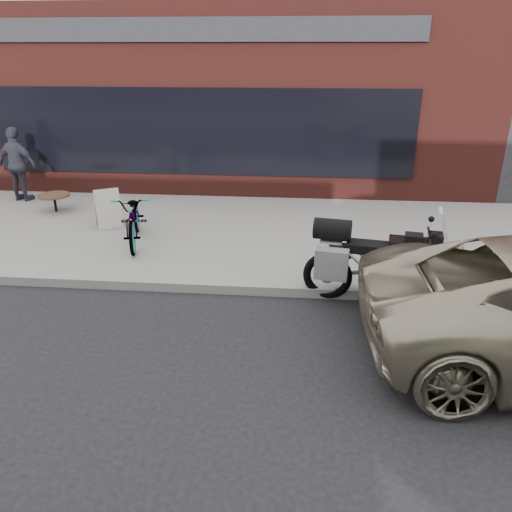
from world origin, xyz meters
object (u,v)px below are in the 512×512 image
object	(u,v)px
motorcycle	(375,263)
cafe_table	(54,196)
bicycle_front	(134,218)
cafe_patron_right	(18,164)
sandwich_sign	(108,208)

from	to	relation	value
motorcycle	cafe_table	distance (m)	7.41
bicycle_front	cafe_patron_right	world-z (taller)	cafe_patron_right
sandwich_sign	cafe_table	bearing A→B (deg)	120.02
bicycle_front	sandwich_sign	bearing A→B (deg)	119.08
cafe_table	cafe_patron_right	world-z (taller)	cafe_patron_right
cafe_table	cafe_patron_right	bearing A→B (deg)	145.94
motorcycle	sandwich_sign	world-z (taller)	motorcycle
motorcycle	cafe_patron_right	xyz separation A→B (m)	(-7.70, 4.31, 0.36)
motorcycle	bicycle_front	bearing A→B (deg)	166.54
motorcycle	bicycle_front	distance (m)	4.49
bicycle_front	sandwich_sign	distance (m)	1.22
cafe_patron_right	bicycle_front	bearing A→B (deg)	157.69
bicycle_front	sandwich_sign	world-z (taller)	bicycle_front
bicycle_front	sandwich_sign	size ratio (longest dim) A/B	2.39
motorcycle	bicycle_front	size ratio (longest dim) A/B	1.28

